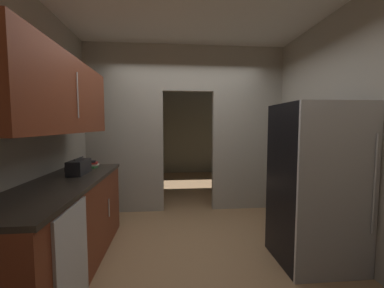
{
  "coord_description": "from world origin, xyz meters",
  "views": [
    {
      "loc": [
        -0.27,
        -2.69,
        1.48
      ],
      "look_at": [
        0.01,
        0.44,
        1.23
      ],
      "focal_mm": 22.2,
      "sensor_mm": 36.0,
      "label": 1
    }
  ],
  "objects_px": {
    "refrigerator": "(316,184)",
    "dishwasher": "(73,263)",
    "boombox": "(79,167)",
    "book_stack": "(92,164)"
  },
  "relations": [
    {
      "from": "dishwasher",
      "to": "boombox",
      "type": "height_order",
      "value": "boombox"
    },
    {
      "from": "boombox",
      "to": "book_stack",
      "type": "bearing_deg",
      "value": 87.49
    },
    {
      "from": "dishwasher",
      "to": "book_stack",
      "type": "height_order",
      "value": "book_stack"
    },
    {
      "from": "dishwasher",
      "to": "book_stack",
      "type": "xyz_separation_m",
      "value": [
        -0.28,
        1.37,
        0.54
      ]
    },
    {
      "from": "refrigerator",
      "to": "book_stack",
      "type": "bearing_deg",
      "value": 162.36
    },
    {
      "from": "boombox",
      "to": "dishwasher",
      "type": "bearing_deg",
      "value": -73.1
    },
    {
      "from": "refrigerator",
      "to": "book_stack",
      "type": "xyz_separation_m",
      "value": [
        -2.57,
        0.82,
        0.12
      ]
    },
    {
      "from": "refrigerator",
      "to": "dishwasher",
      "type": "xyz_separation_m",
      "value": [
        -2.29,
        -0.56,
        -0.42
      ]
    },
    {
      "from": "boombox",
      "to": "refrigerator",
      "type": "bearing_deg",
      "value": -9.09
    },
    {
      "from": "dishwasher",
      "to": "boombox",
      "type": "xyz_separation_m",
      "value": [
        -0.29,
        0.97,
        0.58
      ]
    }
  ]
}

